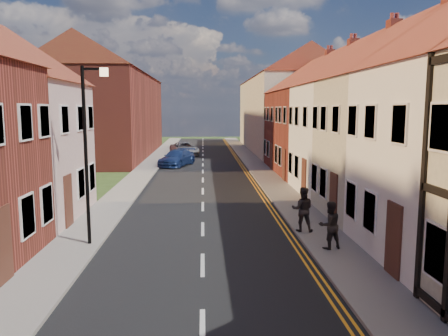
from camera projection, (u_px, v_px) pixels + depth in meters
name	position (u px, v px, depth m)	size (l,w,h in m)	color
road	(203.00, 191.00, 25.15)	(7.00, 90.00, 0.02)	black
pavement_left	(126.00, 191.00, 24.94)	(1.80, 90.00, 0.12)	gray
pavement_right	(278.00, 190.00, 25.35)	(1.80, 90.00, 0.12)	gray
cottage_r_cream_mid	(421.00, 115.00, 18.55)	(8.30, 5.20, 9.00)	#B0AC94
cottage_r_pink	(372.00, 113.00, 23.90)	(8.30, 6.00, 9.00)	white
cottage_r_white_far	(341.00, 113.00, 29.24)	(8.30, 5.20, 9.00)	maroon
cottage_r_cream_far	(320.00, 112.00, 34.59)	(8.30, 6.00, 9.00)	maroon
block_right_far	(284.00, 104.00, 49.63)	(8.30, 24.20, 10.50)	#B0AC94
block_left_far	(110.00, 103.00, 43.80)	(8.30, 24.20, 10.50)	maroon
lamppost	(88.00, 145.00, 14.60)	(0.88, 0.15, 6.00)	black
car_far	(177.00, 158.00, 36.31)	(1.88, 4.62, 1.34)	navy
car_distant	(184.00, 149.00, 44.77)	(2.22, 4.82, 1.34)	#95969C
pedestrian_right	(330.00, 225.00, 14.40)	(0.77, 0.60, 1.59)	black
pedestrian_right_b	(303.00, 209.00, 16.46)	(0.82, 0.64, 1.69)	#292220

